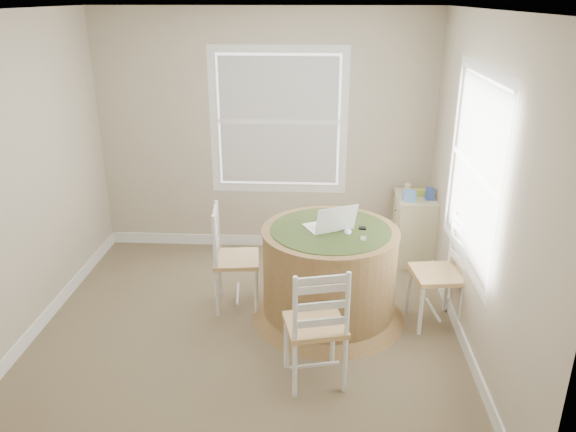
{
  "coord_description": "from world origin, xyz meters",
  "views": [
    {
      "loc": [
        0.57,
        -4.08,
        2.7
      ],
      "look_at": [
        0.32,
        0.45,
        0.9
      ],
      "focal_mm": 35.0,
      "sensor_mm": 36.0,
      "label": 1
    }
  ],
  "objects_px": {
    "chair_near": "(315,324)",
    "chair_right": "(437,274)",
    "laptop": "(330,225)",
    "corner_chest": "(413,228)",
    "chair_left": "(236,259)",
    "round_table": "(329,270)"
  },
  "relations": [
    {
      "from": "round_table",
      "to": "corner_chest",
      "type": "height_order",
      "value": "round_table"
    },
    {
      "from": "round_table",
      "to": "chair_left",
      "type": "distance_m",
      "value": 0.85
    },
    {
      "from": "chair_near",
      "to": "chair_right",
      "type": "xyz_separation_m",
      "value": [
        1.03,
        0.85,
        0.0
      ]
    },
    {
      "from": "chair_left",
      "to": "laptop",
      "type": "bearing_deg",
      "value": -105.16
    },
    {
      "from": "round_table",
      "to": "laptop",
      "type": "xyz_separation_m",
      "value": [
        -0.01,
        0.02,
        0.42
      ]
    },
    {
      "from": "round_table",
      "to": "chair_right",
      "type": "bearing_deg",
      "value": 2.68
    },
    {
      "from": "chair_right",
      "to": "laptop",
      "type": "relative_size",
      "value": 2.01
    },
    {
      "from": "chair_near",
      "to": "laptop",
      "type": "xyz_separation_m",
      "value": [
        0.11,
        0.92,
        0.4
      ]
    },
    {
      "from": "round_table",
      "to": "laptop",
      "type": "distance_m",
      "value": 0.42
    },
    {
      "from": "chair_right",
      "to": "laptop",
      "type": "height_order",
      "value": "laptop"
    },
    {
      "from": "chair_left",
      "to": "laptop",
      "type": "height_order",
      "value": "laptop"
    },
    {
      "from": "chair_left",
      "to": "chair_near",
      "type": "relative_size",
      "value": 1.0
    },
    {
      "from": "chair_left",
      "to": "laptop",
      "type": "distance_m",
      "value": 0.93
    },
    {
      "from": "round_table",
      "to": "chair_near",
      "type": "distance_m",
      "value": 0.9
    },
    {
      "from": "chair_left",
      "to": "laptop",
      "type": "xyz_separation_m",
      "value": [
        0.83,
        -0.13,
        0.4
      ]
    },
    {
      "from": "chair_near",
      "to": "chair_right",
      "type": "height_order",
      "value": "same"
    },
    {
      "from": "laptop",
      "to": "corner_chest",
      "type": "bearing_deg",
      "value": -154.13
    },
    {
      "from": "chair_left",
      "to": "chair_near",
      "type": "xyz_separation_m",
      "value": [
        0.72,
        -1.05,
        0.0
      ]
    },
    {
      "from": "round_table",
      "to": "chair_right",
      "type": "relative_size",
      "value": 1.43
    },
    {
      "from": "round_table",
      "to": "laptop",
      "type": "bearing_deg",
      "value": 115.41
    },
    {
      "from": "laptop",
      "to": "corner_chest",
      "type": "relative_size",
      "value": 0.64
    },
    {
      "from": "chair_near",
      "to": "chair_right",
      "type": "distance_m",
      "value": 1.34
    }
  ]
}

